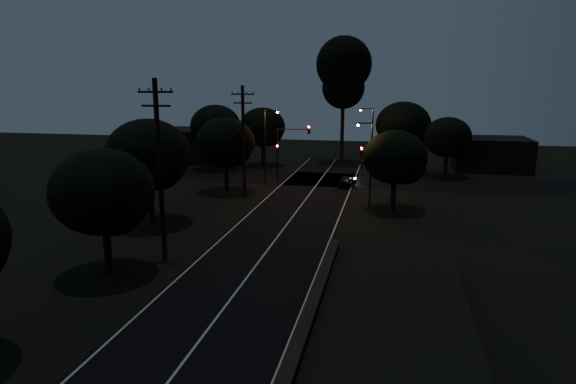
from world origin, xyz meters
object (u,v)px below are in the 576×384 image
at_px(signal_left, 278,156).
at_px(signal_mast, 292,143).
at_px(car, 347,181).
at_px(streetlight_c, 369,159).
at_px(utility_pole_mid, 160,167).
at_px(streetlight_a, 267,142).
at_px(utility_pole_far, 243,140).
at_px(signal_right, 361,159).
at_px(tall_pine, 344,72).
at_px(streetlight_b, 370,138).

xyz_separation_m(signal_left, signal_mast, (1.69, 0.00, 1.50)).
distance_m(signal_mast, car, 7.29).
bearing_deg(streetlight_c, signal_mast, 131.19).
height_order(utility_pole_mid, streetlight_a, utility_pole_mid).
distance_m(utility_pole_far, streetlight_a, 6.10).
relative_size(utility_pole_mid, signal_right, 2.68).
relative_size(signal_left, signal_right, 1.00).
bearing_deg(tall_pine, car, -82.28).
bearing_deg(streetlight_c, utility_pole_mid, -128.26).
bearing_deg(streetlight_c, car, 106.70).
bearing_deg(tall_pine, utility_pole_mid, -99.93).
bearing_deg(utility_pole_mid, car, 68.84).
bearing_deg(streetlight_b, signal_left, -157.95).
distance_m(utility_pole_mid, streetlight_a, 23.04).
height_order(tall_pine, streetlight_b, tall_pine).
bearing_deg(signal_right, car, -138.87).
height_order(utility_pole_far, tall_pine, tall_pine).
bearing_deg(streetlight_b, utility_pole_mid, -111.30).
relative_size(utility_pole_far, car, 3.14).
height_order(streetlight_c, car, streetlight_c).
distance_m(signal_right, streetlight_a, 10.26).
bearing_deg(signal_mast, streetlight_c, -48.81).
height_order(utility_pole_mid, utility_pole_far, utility_pole_mid).
bearing_deg(streetlight_b, car, -111.93).
xyz_separation_m(utility_pole_far, signal_left, (1.40, 7.99, -2.65)).
relative_size(utility_pole_far, signal_left, 2.56).
xyz_separation_m(utility_pole_mid, signal_left, (1.40, 24.99, -2.90)).
relative_size(streetlight_a, streetlight_c, 1.07).
relative_size(signal_right, streetlight_b, 0.51).
bearing_deg(streetlight_b, utility_pole_far, -133.30).
relative_size(signal_right, streetlight_c, 0.55).
relative_size(signal_left, signal_mast, 0.66).
bearing_deg(signal_mast, signal_right, -0.03).
bearing_deg(utility_pole_far, car, 36.33).
bearing_deg(streetlight_a, signal_mast, 39.77).
relative_size(utility_pole_mid, streetlight_b, 1.38).
height_order(tall_pine, signal_mast, tall_pine).
relative_size(tall_pine, streetlight_c, 2.25).
xyz_separation_m(utility_pole_far, streetlight_a, (0.69, 6.00, -0.85)).
bearing_deg(car, utility_pole_mid, 75.84).
relative_size(tall_pine, signal_left, 4.11).
bearing_deg(signal_mast, tall_pine, 75.38).
height_order(utility_pole_far, streetlight_a, utility_pole_far).
relative_size(signal_left, car, 1.23).
bearing_deg(utility_pole_far, streetlight_c, -9.60).
bearing_deg(streetlight_a, signal_left, 70.41).
bearing_deg(signal_mast, streetlight_b, 25.99).
bearing_deg(utility_pole_mid, signal_left, 86.79).
bearing_deg(utility_pole_mid, tall_pine, 80.07).
height_order(utility_pole_far, streetlight_b, utility_pole_far).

